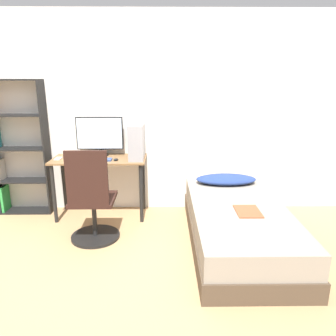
# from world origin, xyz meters

# --- Properties ---
(ground_plane) EXTENTS (14.00, 14.00, 0.00)m
(ground_plane) POSITION_xyz_m (0.00, 0.00, 0.00)
(ground_plane) COLOR tan
(wall_back) EXTENTS (8.00, 0.05, 2.50)m
(wall_back) POSITION_xyz_m (0.00, 1.33, 1.25)
(wall_back) COLOR silver
(wall_back) RESTS_ON ground_plane
(desk) EXTENTS (1.14, 0.51, 0.75)m
(desk) POSITION_xyz_m (-0.31, 1.05, 0.63)
(desk) COLOR brown
(desk) RESTS_ON ground_plane
(bookshelf) EXTENTS (0.71, 0.24, 1.69)m
(bookshelf) POSITION_xyz_m (-1.43, 1.19, 0.80)
(bookshelf) COLOR black
(bookshelf) RESTS_ON ground_plane
(office_chair) EXTENTS (0.53, 0.53, 1.03)m
(office_chair) POSITION_xyz_m (-0.27, 0.37, 0.40)
(office_chair) COLOR black
(office_chair) RESTS_ON ground_plane
(bed) EXTENTS (0.99, 2.02, 0.42)m
(bed) POSITION_xyz_m (1.27, 0.30, 0.21)
(bed) COLOR #4C3D2D
(bed) RESTS_ON ground_plane
(pillow) EXTENTS (0.75, 0.36, 0.11)m
(pillow) POSITION_xyz_m (1.27, 1.05, 0.48)
(pillow) COLOR navy
(pillow) RESTS_ON bed
(magazine) EXTENTS (0.24, 0.32, 0.01)m
(magazine) POSITION_xyz_m (1.33, 0.15, 0.43)
(magazine) COLOR #B24C2D
(magazine) RESTS_ON bed
(monitor) EXTENTS (0.58, 0.19, 0.49)m
(monitor) POSITION_xyz_m (-0.31, 1.20, 1.02)
(monitor) COLOR black
(monitor) RESTS_ON desk
(keyboard) EXTENTS (0.37, 0.12, 0.02)m
(keyboard) POSITION_xyz_m (-0.32, 0.95, 0.76)
(keyboard) COLOR #33477A
(keyboard) RESTS_ON desk
(pc_tower) EXTENTS (0.17, 0.44, 0.42)m
(pc_tower) POSITION_xyz_m (0.16, 1.07, 0.96)
(pc_tower) COLOR #99999E
(pc_tower) RESTS_ON desk
(mouse) EXTENTS (0.06, 0.09, 0.02)m
(mouse) POSITION_xyz_m (-0.09, 0.95, 0.76)
(mouse) COLOR black
(mouse) RESTS_ON desk
(phone) EXTENTS (0.07, 0.14, 0.01)m
(phone) POSITION_xyz_m (-0.80, 1.03, 0.76)
(phone) COLOR #B7B7BC
(phone) RESTS_ON desk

